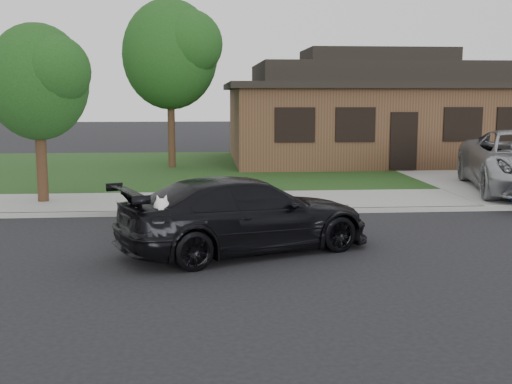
{
  "coord_description": "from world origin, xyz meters",
  "views": [
    {
      "loc": [
        -3.26,
        -11.88,
        2.88
      ],
      "look_at": [
        -2.31,
        -0.14,
        1.1
      ],
      "focal_mm": 45.0,
      "sensor_mm": 36.0,
      "label": 1
    }
  ],
  "objects": [
    {
      "name": "curb",
      "position": [
        0.0,
        3.5,
        0.06
      ],
      "size": [
        60.0,
        0.12,
        0.12
      ],
      "primitive_type": "cube",
      "color": "gray",
      "rests_on": "ground"
    },
    {
      "name": "sidewalk",
      "position": [
        0.0,
        5.0,
        0.06
      ],
      "size": [
        60.0,
        3.0,
        0.12
      ],
      "primitive_type": "cube",
      "color": "gray",
      "rests_on": "ground"
    },
    {
      "name": "ground",
      "position": [
        0.0,
        0.0,
        0.0
      ],
      "size": [
        120.0,
        120.0,
        0.0
      ],
      "primitive_type": "plane",
      "color": "black",
      "rests_on": "ground"
    },
    {
      "name": "driveway",
      "position": [
        6.0,
        10.0,
        0.07
      ],
      "size": [
        4.5,
        13.0,
        0.14
      ],
      "primitive_type": "cube",
      "color": "gray",
      "rests_on": "ground"
    },
    {
      "name": "house",
      "position": [
        4.0,
        15.0,
        2.13
      ],
      "size": [
        12.6,
        8.6,
        4.65
      ],
      "color": "#422B1C",
      "rests_on": "ground"
    },
    {
      "name": "lawn",
      "position": [
        0.0,
        13.0,
        0.07
      ],
      "size": [
        60.0,
        13.0,
        0.13
      ],
      "primitive_type": "cube",
      "color": "#193814",
      "rests_on": "ground"
    },
    {
      "name": "tree_2",
      "position": [
        -7.38,
        5.11,
        3.27
      ],
      "size": [
        2.73,
        2.6,
        4.59
      ],
      "color": "#332114",
      "rests_on": "ground"
    },
    {
      "name": "tree_0",
      "position": [
        -4.34,
        12.88,
        4.48
      ],
      "size": [
        3.78,
        3.6,
        6.34
      ],
      "color": "#332114",
      "rests_on": "ground"
    },
    {
      "name": "sedan",
      "position": [
        -2.51,
        -0.24,
        0.7
      ],
      "size": [
        5.18,
        3.63,
        1.39
      ],
      "rotation": [
        0.0,
        0.0,
        1.96
      ],
      "color": "black",
      "rests_on": "ground"
    }
  ]
}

